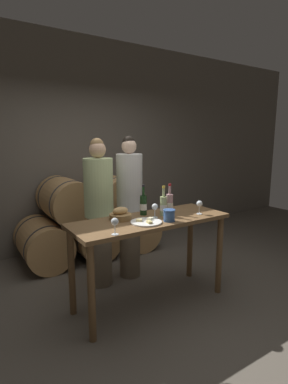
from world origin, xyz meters
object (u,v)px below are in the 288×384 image
(person_left, at_px, (99,212))
(wine_bottle_red, at_px, (143,205))
(wine_glass_far_left, at_px, (115,222))
(wine_bottle_white, at_px, (163,206))
(wine_glass_center, at_px, (200,204))
(bread_basket, at_px, (120,215))
(wine_glass_left, at_px, (155,207))
(tasting_table, at_px, (150,232))
(blue_crock, at_px, (169,215))
(person_right, at_px, (130,207))
(wine_bottle_rose, at_px, (170,203))
(cheese_plate, at_px, (146,222))

(person_left, xyz_separation_m, wine_bottle_red, (0.28, -0.49, 0.15))
(wine_bottle_red, height_order, wine_glass_far_left, wine_bottle_red)
(wine_bottle_white, bearing_deg, wine_glass_center, -24.78)
(wine_bottle_red, bearing_deg, bread_basket, -174.09)
(wine_bottle_white, xyz_separation_m, bread_basket, (-0.45, 0.10, -0.06))
(wine_glass_left, bearing_deg, wine_bottle_white, 9.99)
(wine_bottle_red, xyz_separation_m, wine_glass_far_left, (-0.55, -0.42, -0.00))
(tasting_table, relative_size, person_left, 0.95)
(wine_glass_center, bearing_deg, blue_crock, -174.10)
(person_right, bearing_deg, wine_bottle_rose, -75.88)
(bread_basket, bearing_deg, wine_glass_far_left, -124.08)
(wine_glass_left, distance_m, wine_glass_center, 0.49)
(blue_crock, height_order, wine_glass_center, wine_glass_center)
(wine_bottle_rose, xyz_separation_m, wine_glass_far_left, (-0.82, -0.32, -0.00))
(tasting_table, bearing_deg, person_left, 111.81)
(wine_glass_far_left, bearing_deg, wine_bottle_white, 21.73)
(wine_glass_far_left, height_order, wine_glass_center, same)
(person_left, distance_m, cheese_plate, 0.77)
(wine_glass_far_left, bearing_deg, wine_glass_center, 6.49)
(wine_bottle_white, relative_size, wine_glass_far_left, 2.15)
(tasting_table, relative_size, wine_bottle_rose, 5.11)
(tasting_table, relative_size, wine_glass_center, 11.24)
(person_left, bearing_deg, person_right, -0.01)
(bread_basket, relative_size, wine_glass_left, 1.52)
(tasting_table, height_order, wine_glass_left, wine_glass_left)
(person_left, relative_size, wine_glass_left, 11.79)
(person_left, bearing_deg, wine_glass_center, -44.90)
(tasting_table, bearing_deg, wine_glass_center, -14.33)
(blue_crock, xyz_separation_m, bread_basket, (-0.36, 0.31, -0.02))
(bread_basket, bearing_deg, blue_crock, -40.40)
(cheese_plate, distance_m, wine_glass_far_left, 0.45)
(wine_glass_center, bearing_deg, wine_glass_left, 163.51)
(wine_bottle_white, distance_m, wine_glass_center, 0.39)
(person_right, height_order, blue_crock, person_right)
(bread_basket, bearing_deg, person_right, 52.05)
(person_left, height_order, wine_bottle_rose, person_left)
(blue_crock, bearing_deg, wine_bottle_white, 67.96)
(cheese_plate, bearing_deg, person_right, 71.08)
(wine_bottle_white, bearing_deg, wine_glass_far_left, -158.27)
(wine_bottle_rose, bearing_deg, blue_crock, -128.30)
(person_right, bearing_deg, cheese_plate, -108.92)
(wine_bottle_red, bearing_deg, wine_glass_far_left, -142.85)
(bread_basket, bearing_deg, cheese_plate, -58.00)
(wine_bottle_red, relative_size, blue_crock, 2.68)
(cheese_plate, relative_size, wine_glass_far_left, 2.06)
(blue_crock, bearing_deg, person_left, 113.14)
(person_left, xyz_separation_m, person_right, (0.40, -0.00, 0.02))
(tasting_table, distance_m, wine_bottle_red, 0.30)
(cheese_plate, bearing_deg, wine_bottle_white, 23.81)
(person_left, bearing_deg, wine_bottle_rose, -47.16)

